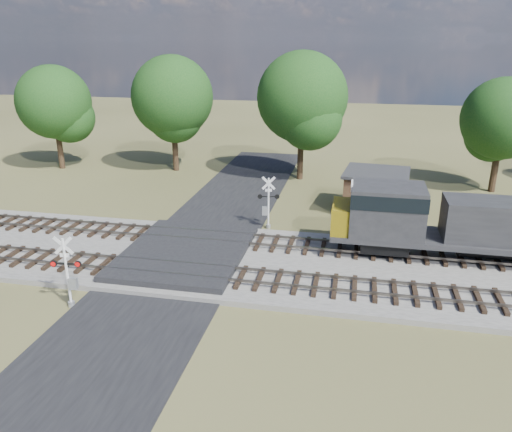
# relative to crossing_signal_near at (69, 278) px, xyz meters

# --- Properties ---
(ground) EXTENTS (160.00, 160.00, 0.00)m
(ground) POSITION_rel_crossing_signal_near_xyz_m (3.56, 6.02, -1.55)
(ground) COLOR #484726
(ground) RESTS_ON ground
(ballast_bed) EXTENTS (140.00, 10.00, 0.30)m
(ballast_bed) POSITION_rel_crossing_signal_near_xyz_m (13.56, 6.52, -1.40)
(ballast_bed) COLOR gray
(ballast_bed) RESTS_ON ground
(road) EXTENTS (7.00, 60.00, 0.08)m
(road) POSITION_rel_crossing_signal_near_xyz_m (3.56, 6.02, -1.51)
(road) COLOR black
(road) RESTS_ON ground
(crossing_panel) EXTENTS (7.00, 9.00, 0.62)m
(crossing_panel) POSITION_rel_crossing_signal_near_xyz_m (3.56, 6.52, -1.23)
(crossing_panel) COLOR #262628
(crossing_panel) RESTS_ON ground
(track_near) EXTENTS (140.00, 2.60, 0.33)m
(track_near) POSITION_rel_crossing_signal_near_xyz_m (6.68, 4.02, -1.13)
(track_near) COLOR black
(track_near) RESTS_ON ballast_bed
(track_far) EXTENTS (140.00, 2.60, 0.33)m
(track_far) POSITION_rel_crossing_signal_near_xyz_m (6.68, 9.02, -1.13)
(track_far) COLOR black
(track_far) RESTS_ON ballast_bed
(crossing_signal_near) EXTENTS (1.49, 0.38, 3.72)m
(crossing_signal_near) POSITION_rel_crossing_signal_near_xyz_m (0.00, 0.00, 0.00)
(crossing_signal_near) COLOR silver
(crossing_signal_near) RESTS_ON ground
(crossing_signal_far) EXTENTS (1.49, 0.37, 3.73)m
(crossing_signal_far) POSITION_rel_crossing_signal_near_xyz_m (7.43, 12.52, 0.00)
(crossing_signal_far) COLOR silver
(crossing_signal_far) RESTS_ON ground
(equipment_shed) EXTENTS (5.16, 5.16, 3.18)m
(equipment_shed) POSITION_rel_crossing_signal_near_xyz_m (14.76, 17.58, 0.06)
(equipment_shed) COLOR #44261D
(equipment_shed) RESTS_ON ground
(treeline) EXTENTS (82.52, 9.62, 11.58)m
(treeline) POSITION_rel_crossing_signal_near_xyz_m (4.35, 26.32, 5.16)
(treeline) COLOR black
(treeline) RESTS_ON ground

